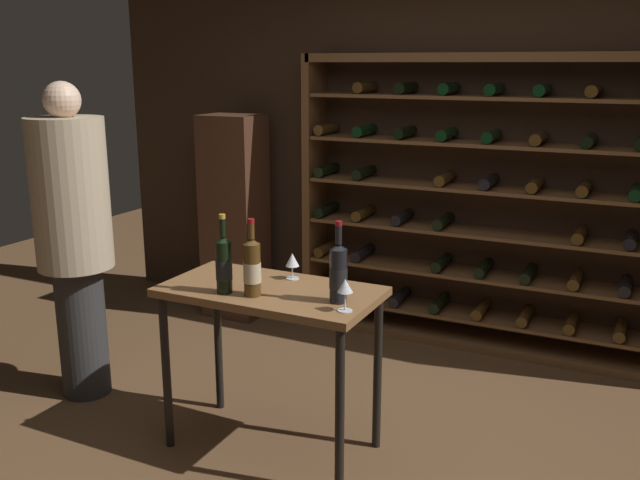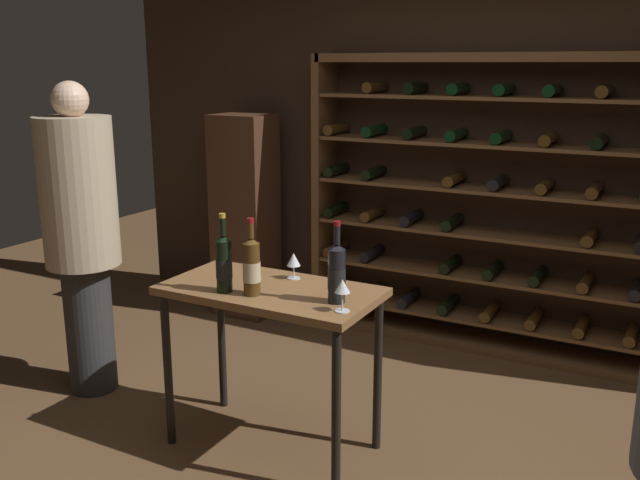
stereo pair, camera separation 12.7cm
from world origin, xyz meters
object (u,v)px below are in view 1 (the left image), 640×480
wine_bottle_black_capsule (252,267)px  wine_bottle_green_slim (224,264)px  person_host_in_suit (73,229)px  display_cabinet (235,217)px  wine_glass_stemmed_center (345,288)px  wine_rack (510,210)px  tasting_table (271,309)px  wine_glass_stemmed_left (292,261)px  wine_bottle_amber_reserve (338,273)px

wine_bottle_black_capsule → wine_bottle_green_slim: bearing=-171.2°
person_host_in_suit → display_cabinet: person_host_in_suit is taller
display_cabinet → wine_glass_stemmed_center: bearing=-45.6°
wine_rack → wine_glass_stemmed_center: wine_rack is taller
wine_rack → wine_glass_stemmed_center: size_ratio=19.72×
wine_bottle_black_capsule → tasting_table: bearing=82.4°
wine_glass_stemmed_center → wine_glass_stemmed_left: wine_glass_stemmed_center is taller
wine_bottle_black_capsule → wine_bottle_amber_reserve: bearing=12.8°
display_cabinet → wine_bottle_black_capsule: bearing=-54.8°
person_host_in_suit → wine_glass_stemmed_left: bearing=-38.6°
wine_rack → person_host_in_suit: bearing=-140.2°
wine_glass_stemmed_center → person_host_in_suit: bearing=174.3°
wine_bottle_amber_reserve → wine_glass_stemmed_left: bearing=148.1°
wine_bottle_black_capsule → wine_bottle_amber_reserve: (0.41, 0.09, 0.00)m
tasting_table → wine_rack: bearing=66.2°
wine_bottle_amber_reserve → wine_glass_stemmed_left: size_ratio=2.84×
wine_rack → display_cabinet: wine_rack is taller
person_host_in_suit → wine_rack: bearing=-4.8°
wine_bottle_green_slim → wine_glass_stemmed_left: size_ratio=2.85×
wine_rack → tasting_table: wine_rack is taller
wine_bottle_black_capsule → wine_glass_stemmed_center: size_ratio=2.49×
display_cabinet → wine_glass_stemmed_center: 2.48m
wine_rack → wine_bottle_amber_reserve: 1.91m
wine_rack → wine_bottle_green_slim: wine_rack is taller
wine_rack → person_host_in_suit: 2.78m
wine_bottle_green_slim → wine_glass_stemmed_center: (0.63, 0.02, -0.03)m
wine_bottle_amber_reserve → wine_glass_stemmed_left: (-0.36, 0.23, -0.05)m
display_cabinet → wine_bottle_green_slim: display_cabinet is taller
wine_bottle_green_slim → wine_glass_stemmed_left: bearing=60.7°
wine_bottle_green_slim → wine_bottle_black_capsule: bearing=8.8°
person_host_in_suit → wine_bottle_black_capsule: bearing=-52.2°
wine_glass_stemmed_center → display_cabinet: bearing=134.4°
person_host_in_suit → wine_glass_stemmed_left: 1.37m
wine_rack → person_host_in_suit: (-2.13, -1.78, 0.02)m
wine_rack → wine_glass_stemmed_left: wine_rack is taller
wine_bottle_amber_reserve → wine_bottle_green_slim: size_ratio=1.00×
wine_rack → tasting_table: 2.01m
wine_bottle_green_slim → person_host_in_suit: bearing=170.3°
wine_glass_stemmed_left → wine_rack: bearing=64.6°
wine_bottle_black_capsule → wine_bottle_green_slim: wine_bottle_green_slim is taller
wine_bottle_amber_reserve → person_host_in_suit: bearing=177.2°
person_host_in_suit → wine_glass_stemmed_left: (1.36, 0.14, -0.06)m
wine_glass_stemmed_center → wine_rack: bearing=80.3°
wine_bottle_black_capsule → wine_bottle_amber_reserve: size_ratio=0.97×
display_cabinet → wine_bottle_black_capsule: (1.24, -1.76, 0.22)m
wine_rack → display_cabinet: bearing=-174.6°
tasting_table → wine_bottle_black_capsule: (-0.02, -0.14, 0.25)m
wine_bottle_amber_reserve → tasting_table: bearing=173.7°
person_host_in_suit → wine_bottle_green_slim: person_host_in_suit is taller
person_host_in_suit → wine_bottle_amber_reserve: person_host_in_suit is taller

